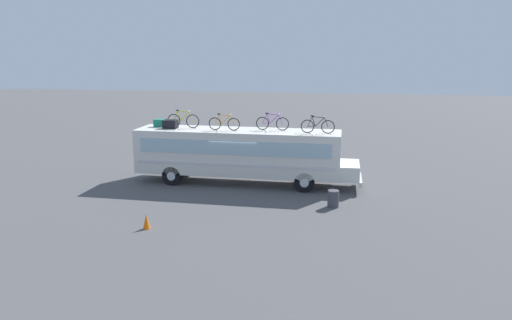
% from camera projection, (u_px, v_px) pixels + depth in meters
% --- Properties ---
extents(ground_plane, '(120.00, 120.00, 0.00)m').
position_uv_depth(ground_plane, '(238.00, 183.00, 25.30)').
color(ground_plane, '#4C4C4F').
extents(bus, '(11.96, 2.41, 2.91)m').
position_uv_depth(bus, '(241.00, 152.00, 24.89)').
color(bus, silver).
rests_on(bus, ground).
extents(luggage_bag_1, '(0.55, 0.34, 0.41)m').
position_uv_depth(luggage_bag_1, '(159.00, 123.00, 25.69)').
color(luggage_bag_1, '#1E7F66').
rests_on(luggage_bag_1, bus).
extents(luggage_bag_2, '(0.73, 0.55, 0.45)m').
position_uv_depth(luggage_bag_2, '(170.00, 124.00, 25.15)').
color(luggage_bag_2, black).
rests_on(luggage_bag_2, bus).
extents(rooftop_bicycle_1, '(1.81, 0.44, 0.98)m').
position_uv_depth(rooftop_bicycle_1, '(183.00, 120.00, 25.31)').
color(rooftop_bicycle_1, black).
rests_on(rooftop_bicycle_1, bus).
extents(rooftop_bicycle_2, '(1.69, 0.44, 0.89)m').
position_uv_depth(rooftop_bicycle_2, '(224.00, 123.00, 24.48)').
color(rooftop_bicycle_2, black).
rests_on(rooftop_bicycle_2, bus).
extents(rooftop_bicycle_3, '(1.75, 0.44, 0.92)m').
position_uv_depth(rooftop_bicycle_3, '(272.00, 123.00, 24.53)').
color(rooftop_bicycle_3, black).
rests_on(rooftop_bicycle_3, bus).
extents(rooftop_bicycle_4, '(1.71, 0.44, 0.91)m').
position_uv_depth(rooftop_bicycle_4, '(318.00, 126.00, 23.56)').
color(rooftop_bicycle_4, black).
rests_on(rooftop_bicycle_4, bus).
extents(trash_bin, '(0.52, 0.52, 0.78)m').
position_uv_depth(trash_bin, '(333.00, 199.00, 21.26)').
color(trash_bin, '#3F3F47').
rests_on(trash_bin, ground).
extents(traffic_cone, '(0.29, 0.29, 0.62)m').
position_uv_depth(traffic_cone, '(146.00, 221.00, 18.64)').
color(traffic_cone, orange).
rests_on(traffic_cone, ground).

